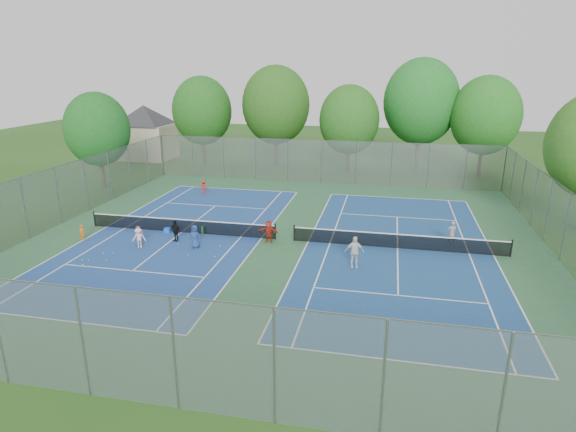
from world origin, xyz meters
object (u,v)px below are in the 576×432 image
object	(u,v)px
net_left	(181,226)
instructor	(452,233)
ball_crate	(167,230)
ball_hopper	(204,230)
net_right	(398,241)

from	to	relation	value
net_left	instructor	xyz separation A→B (m)	(17.22, 1.38, 0.30)
net_left	ball_crate	distance (m)	0.98
net_left	ball_hopper	distance (m)	1.55
ball_crate	ball_hopper	distance (m)	2.47
instructor	ball_hopper	bearing A→B (deg)	-10.03
ball_crate	instructor	distance (m)	18.22
net_right	ball_crate	world-z (taller)	net_right
ball_crate	instructor	xyz separation A→B (m)	(18.14, 1.58, 0.60)
ball_hopper	ball_crate	bearing A→B (deg)	-172.18
net_left	net_right	bearing A→B (deg)	0.00
net_right	instructor	distance (m)	3.52
net_left	instructor	bearing A→B (deg)	4.57
ball_crate	ball_hopper	bearing A→B (deg)	7.82
net_right	ball_crate	size ratio (longest dim) A/B	34.82
net_right	ball_hopper	bearing A→B (deg)	179.37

